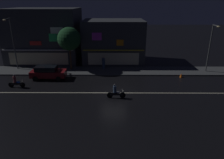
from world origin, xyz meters
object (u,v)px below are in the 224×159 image
(motorcycle_following, at_px, (16,82))
(traffic_cone, at_px, (181,75))
(parked_car_near_kerb, at_px, (48,72))
(streetlamp_mid, at_px, (211,44))
(streetlamp_west, at_px, (12,40))
(pedestrian_on_sidewalk, at_px, (104,63))
(motorcycle_lead, at_px, (116,92))

(motorcycle_following, xyz_separation_m, traffic_cone, (19.80, 3.42, -0.36))
(parked_car_near_kerb, bearing_deg, traffic_cone, -177.99)
(streetlamp_mid, xyz_separation_m, motorcycle_following, (-23.87, -5.38, -3.30))
(streetlamp_west, distance_m, traffic_cone, 23.04)
(streetlamp_mid, distance_m, pedestrian_on_sidewalk, 14.59)
(streetlamp_mid, relative_size, motorcycle_lead, 3.34)
(motorcycle_following, distance_m, traffic_cone, 20.10)
(streetlamp_mid, height_order, traffic_cone, streetlamp_mid)
(streetlamp_west, distance_m, motorcycle_lead, 17.04)
(traffic_cone, bearing_deg, pedestrian_on_sidewalk, 162.32)
(motorcycle_lead, height_order, traffic_cone, motorcycle_lead)
(pedestrian_on_sidewalk, bearing_deg, streetlamp_mid, 133.84)
(streetlamp_west, xyz_separation_m, traffic_cone, (22.50, -2.90, -4.02))
(pedestrian_on_sidewalk, bearing_deg, motorcycle_lead, 59.01)
(motorcycle_lead, bearing_deg, streetlamp_mid, -143.63)
(streetlamp_mid, distance_m, motorcycle_following, 24.69)
(motorcycle_lead, bearing_deg, pedestrian_on_sidewalk, -76.24)
(streetlamp_mid, xyz_separation_m, traffic_cone, (-4.07, -1.96, -3.66))
(streetlamp_west, distance_m, pedestrian_on_sidewalk, 12.79)
(traffic_cone, bearing_deg, streetlamp_west, 172.65)
(motorcycle_lead, relative_size, motorcycle_following, 1.00)
(streetlamp_mid, height_order, pedestrian_on_sidewalk, streetlamp_mid)
(motorcycle_lead, xyz_separation_m, motorcycle_following, (-11.29, 2.67, 0.00))
(pedestrian_on_sidewalk, distance_m, motorcycle_lead, 9.48)
(streetlamp_west, bearing_deg, streetlamp_mid, -2.03)
(streetlamp_west, height_order, traffic_cone, streetlamp_west)
(streetlamp_west, xyz_separation_m, pedestrian_on_sidewalk, (12.34, 0.34, -3.34))
(pedestrian_on_sidewalk, xyz_separation_m, motorcycle_lead, (1.65, -9.33, -0.32))
(pedestrian_on_sidewalk, height_order, motorcycle_following, pedestrian_on_sidewalk)
(parked_car_near_kerb, xyz_separation_m, motorcycle_following, (-2.82, -2.83, -0.24))
(traffic_cone, bearing_deg, parked_car_near_kerb, -177.99)
(streetlamp_mid, bearing_deg, pedestrian_on_sidewalk, 174.86)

